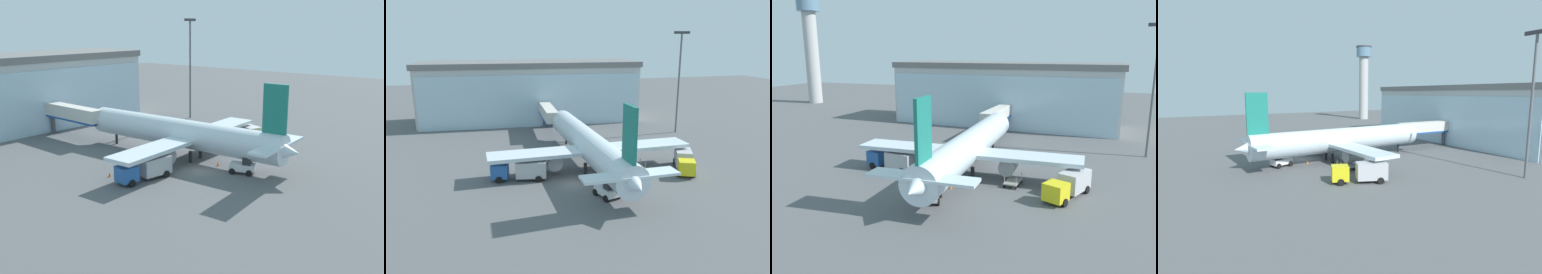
% 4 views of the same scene
% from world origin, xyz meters
% --- Properties ---
extents(ground, '(240.00, 240.00, 0.00)m').
position_xyz_m(ground, '(0.00, 0.00, 0.00)').
color(ground, '#545659').
extents(terminal_building, '(49.59, 17.16, 13.51)m').
position_xyz_m(terminal_building, '(-0.01, 41.22, 6.76)').
color(terminal_building, '#B6B6B6').
rests_on(terminal_building, ground).
extents(jet_bridge, '(2.88, 14.42, 5.46)m').
position_xyz_m(jet_bridge, '(1.63, 28.15, 4.10)').
color(jet_bridge, beige).
rests_on(jet_bridge, ground).
extents(control_tower, '(6.83, 6.83, 32.17)m').
position_xyz_m(control_tower, '(-64.59, 55.93, 18.65)').
color(control_tower, '#AEAEAE').
rests_on(control_tower, ground).
extents(apron_light_mast, '(3.20, 0.40, 19.85)m').
position_xyz_m(apron_light_mast, '(26.85, 21.86, 11.70)').
color(apron_light_mast, '#59595E').
rests_on(apron_light_mast, ground).
extents(airplane, '(29.25, 35.75, 11.82)m').
position_xyz_m(airplane, '(3.58, 5.21, 3.58)').
color(airplane, silver).
rests_on(airplane, ground).
extents(catering_truck, '(7.59, 3.63, 2.65)m').
position_xyz_m(catering_truck, '(-6.59, 3.28, 1.47)').
color(catering_truck, '#2659A5').
rests_on(catering_truck, ground).
extents(fuel_truck, '(4.92, 7.57, 2.65)m').
position_xyz_m(fuel_truck, '(16.74, 1.20, 1.47)').
color(fuel_truck, yellow).
rests_on(fuel_truck, ground).
extents(baggage_cart, '(1.88, 2.95, 1.50)m').
position_xyz_m(baggage_cart, '(10.17, 2.64, 0.50)').
color(baggage_cart, '#9E998C').
rests_on(baggage_cart, ground).
extents(pushback_tug, '(2.91, 3.58, 2.30)m').
position_xyz_m(pushback_tug, '(2.80, -5.16, 0.97)').
color(pushback_tug, silver).
rests_on(pushback_tug, ground).
extents(safety_cone_nose, '(0.36, 0.36, 0.55)m').
position_xyz_m(safety_cone_nose, '(3.40, -0.81, 0.28)').
color(safety_cone_nose, orange).
rests_on(safety_cone_nose, ground).
extents(safety_cone_wingtip, '(0.36, 0.36, 0.55)m').
position_xyz_m(safety_cone_wingtip, '(-8.64, 7.68, 0.28)').
color(safety_cone_wingtip, orange).
rests_on(safety_cone_wingtip, ground).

